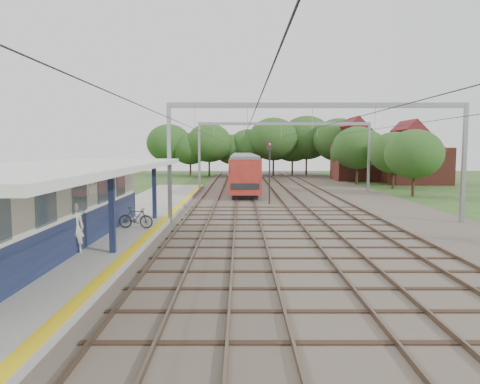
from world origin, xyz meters
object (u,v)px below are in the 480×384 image
object	(u,v)px
bicycle	(136,218)
train	(243,168)
signal_post	(270,164)
person	(74,228)

from	to	relation	value
bicycle	train	bearing A→B (deg)	-2.56
train	signal_post	world-z (taller)	signal_post
bicycle	signal_post	xyz separation A→B (m)	(7.57, 12.43, 2.32)
signal_post	bicycle	bearing A→B (deg)	-132.69
bicycle	train	world-z (taller)	train
person	signal_post	bearing A→B (deg)	-135.45
train	signal_post	bearing A→B (deg)	-84.55
bicycle	signal_post	distance (m)	14.74
bicycle	signal_post	world-z (taller)	signal_post
person	train	bearing A→B (deg)	-120.04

